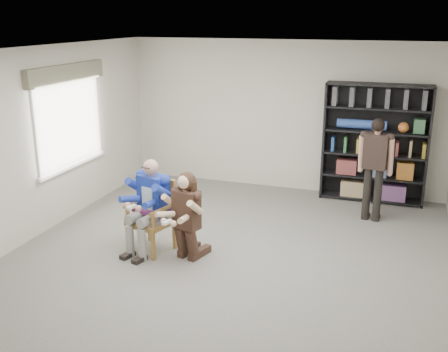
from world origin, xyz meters
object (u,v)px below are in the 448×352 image
(armchair, at_px, (151,216))
(kneeling_woman, at_px, (185,218))
(bookshelf, at_px, (375,144))
(standing_man, at_px, (374,170))
(seated_man, at_px, (150,206))

(armchair, height_order, kneeling_woman, kneeling_woman)
(bookshelf, distance_m, standing_man, 1.02)
(seated_man, height_order, standing_man, standing_man)
(seated_man, distance_m, kneeling_woman, 0.60)
(bookshelf, bearing_deg, standing_man, -86.24)
(seated_man, bearing_deg, armchair, 0.00)
(kneeling_woman, bearing_deg, standing_man, 61.25)
(standing_man, bearing_deg, armchair, -133.32)
(armchair, distance_m, standing_man, 3.64)
(armchair, xyz_separation_m, seated_man, (0.00, 0.00, 0.16))
(armchair, relative_size, seated_man, 0.77)
(armchair, relative_size, kneeling_woman, 0.84)
(kneeling_woman, xyz_separation_m, bookshelf, (2.24, 3.31, 0.43))
(armchair, relative_size, bookshelf, 0.49)
(kneeling_woman, bearing_deg, seated_man, -175.64)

